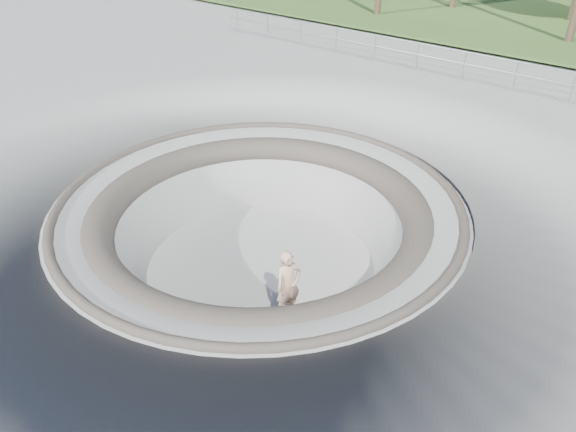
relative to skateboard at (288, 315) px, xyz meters
The scene contains 5 objects.
ground 2.87m from the skateboard, 148.14° to the left, with size 180.00×180.00×0.00m, color #9F9F9A.
skate_bowl 2.21m from the skateboard, 148.14° to the left, with size 14.00×14.00×4.10m.
safety_railing 13.54m from the skateboard, 98.13° to the left, with size 25.00×0.06×1.03m.
skateboard is the anchor object (origin of this frame).
skater 0.91m from the skateboard, 90.00° to the right, with size 0.65×0.43×1.78m, color beige.
Camera 1 is at (8.16, -8.97, 7.18)m, focal length 35.00 mm.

